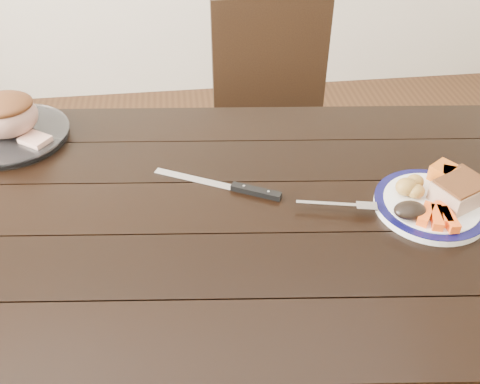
{
  "coord_description": "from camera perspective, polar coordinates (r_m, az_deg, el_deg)",
  "views": [
    {
      "loc": [
        -0.03,
        -0.93,
        1.53
      ],
      "look_at": [
        0.08,
        -0.02,
        0.8
      ],
      "focal_mm": 40.0,
      "sensor_mm": 36.0,
      "label": 1
    }
  ],
  "objects": [
    {
      "name": "dining_table",
      "position": [
        1.27,
        -3.7,
        -4.75
      ],
      "size": [
        1.68,
        1.06,
        0.75
      ],
      "rotation": [
        0.0,
        0.0,
        -0.1
      ],
      "color": "black",
      "rests_on": "ground"
    },
    {
      "name": "chair_far",
      "position": [
        1.97,
        3.66,
        7.84
      ],
      "size": [
        0.43,
        0.44,
        0.93
      ],
      "rotation": [
        0.0,
        0.0,
        3.16
      ],
      "color": "black",
      "rests_on": "ground"
    },
    {
      "name": "dinner_plate",
      "position": [
        1.27,
        19.66,
        -1.36
      ],
      "size": [
        0.25,
        0.25,
        0.02
      ],
      "primitive_type": "cylinder",
      "color": "white",
      "rests_on": "dining_table"
    },
    {
      "name": "plate_rim",
      "position": [
        1.27,
        19.74,
        -1.07
      ],
      "size": [
        0.25,
        0.25,
        0.02
      ],
      "primitive_type": "torus",
      "color": "#0C0B38",
      "rests_on": "dinner_plate"
    },
    {
      "name": "serving_platter",
      "position": [
        1.55,
        -23.18,
        5.49
      ],
      "size": [
        0.3,
        0.3,
        0.02
      ],
      "primitive_type": "cylinder",
      "color": "white",
      "rests_on": "dining_table"
    },
    {
      "name": "pork_slice",
      "position": [
        1.27,
        22.35,
        -0.04
      ],
      "size": [
        0.13,
        0.12,
        0.05
      ],
      "primitive_type": "cube",
      "rotation": [
        0.0,
        0.0,
        0.42
      ],
      "color": "tan",
      "rests_on": "dinner_plate"
    },
    {
      "name": "roasted_potatoes",
      "position": [
        1.26,
        17.79,
        0.57
      ],
      "size": [
        0.07,
        0.07,
        0.04
      ],
      "color": "gold",
      "rests_on": "dinner_plate"
    },
    {
      "name": "carrot_batons",
      "position": [
        1.21,
        20.43,
        -2.44
      ],
      "size": [
        0.08,
        0.09,
        0.02
      ],
      "color": "#FF5715",
      "rests_on": "dinner_plate"
    },
    {
      "name": "pumpkin_wedges",
      "position": [
        1.33,
        21.33,
        1.67
      ],
      "size": [
        0.09,
        0.09,
        0.04
      ],
      "color": "orange",
      "rests_on": "dinner_plate"
    },
    {
      "name": "dark_mushroom",
      "position": [
        1.2,
        17.68,
        -1.87
      ],
      "size": [
        0.07,
        0.05,
        0.03
      ],
      "primitive_type": "ellipsoid",
      "color": "black",
      "rests_on": "dinner_plate"
    },
    {
      "name": "fork",
      "position": [
        1.2,
        10.9,
        -1.39
      ],
      "size": [
        0.18,
        0.05,
        0.0
      ],
      "rotation": [
        0.0,
        0.0,
        -0.21
      ],
      "color": "silver",
      "rests_on": "dinner_plate"
    },
    {
      "name": "roast_joint",
      "position": [
        1.52,
        -23.76,
        7.44
      ],
      "size": [
        0.17,
        0.14,
        0.11
      ],
      "primitive_type": "ellipsoid",
      "color": "tan",
      "rests_on": "serving_platter"
    },
    {
      "name": "cut_slice",
      "position": [
        1.48,
        -20.99,
        5.18
      ],
      "size": [
        0.09,
        0.09,
        0.02
      ],
      "primitive_type": "cube",
      "rotation": [
        0.0,
        0.0,
        -0.61
      ],
      "color": "tan",
      "rests_on": "serving_platter"
    },
    {
      "name": "carving_knife",
      "position": [
        1.25,
        0.01,
        0.4
      ],
      "size": [
        0.29,
        0.16,
        0.01
      ],
      "rotation": [
        0.0,
        0.0,
        -0.47
      ],
      "color": "silver",
      "rests_on": "dining_table"
    }
  ]
}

